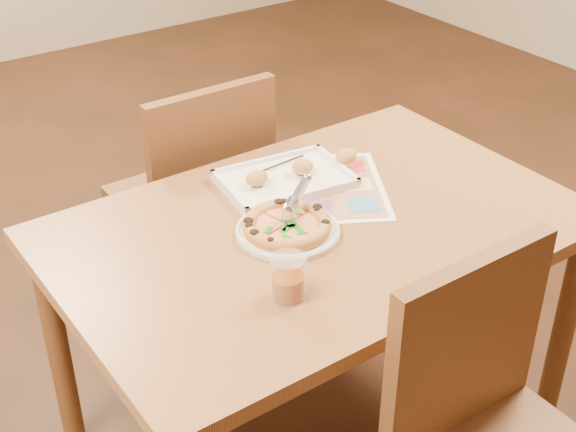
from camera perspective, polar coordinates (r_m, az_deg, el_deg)
dining_table at (r=2.04m, az=2.09°, el=-2.53°), size 1.30×0.85×0.72m
chair_near at (r=1.76m, az=14.29°, el=-13.40°), size 0.42×0.42×0.47m
chair_far at (r=2.51m, az=-6.25°, el=2.53°), size 0.42×0.42×0.47m
plate at (r=1.95m, az=0.00°, el=-1.08°), size 0.30×0.30×0.01m
pizza at (r=1.94m, az=-0.08°, el=-0.66°), size 0.22×0.22×0.03m
pizza_cutter at (r=1.94m, az=0.55°, el=1.25°), size 0.13×0.08×0.08m
appetizer_tray at (r=2.16m, az=0.06°, el=2.70°), size 0.40×0.28×0.06m
glass_tumbler at (r=1.72m, az=-0.02°, el=-4.58°), size 0.08×0.08×0.10m
menu at (r=2.15m, az=3.29°, el=2.09°), size 0.41×0.45×0.00m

